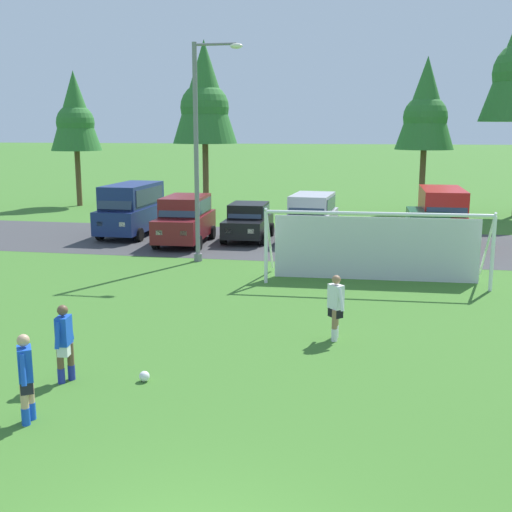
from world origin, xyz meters
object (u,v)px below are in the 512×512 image
(parked_car_slot_left, at_px, (185,219))
(parked_car_slot_right, at_px, (442,215))
(player_winger_left, at_px, (336,307))
(parked_car_slot_center, at_px, (312,217))
(parked_car_slot_far_left, at_px, (132,208))
(street_lamp, at_px, (200,151))
(soccer_goal, at_px, (376,244))
(player_defender_far, at_px, (26,379))
(parked_car_slot_center_left, at_px, (248,221))
(parked_car_slot_center_right, at_px, (427,229))
(player_midfield_center, at_px, (65,343))
(soccer_ball, at_px, (144,376))

(parked_car_slot_left, xyz_separation_m, parked_car_slot_right, (11.40, 1.98, 0.23))
(player_winger_left, relative_size, parked_car_slot_center, 0.35)
(parked_car_slot_center, xyz_separation_m, parked_car_slot_right, (5.86, 0.03, 0.23))
(parked_car_slot_far_left, bearing_deg, street_lamp, -46.80)
(soccer_goal, xyz_separation_m, parked_car_slot_center, (-2.98, 7.77, -0.18))
(player_defender_far, relative_size, parked_car_slot_far_left, 0.34)
(parked_car_slot_center_left, relative_size, parked_car_slot_center_right, 0.99)
(parked_car_slot_far_left, bearing_deg, soccer_goal, -32.63)
(player_midfield_center, relative_size, player_defender_far, 1.00)
(parked_car_slot_center, bearing_deg, parked_car_slot_left, -160.70)
(player_midfield_center, distance_m, player_defender_far, 1.88)
(player_midfield_center, height_order, parked_car_slot_center_left, parked_car_slot_center_left)
(player_winger_left, bearing_deg, street_lamp, 123.98)
(player_winger_left, relative_size, parked_car_slot_left, 0.35)
(parked_car_slot_center_right, height_order, street_lamp, street_lamp)
(parked_car_slot_right, distance_m, street_lamp, 11.52)
(parked_car_slot_left, height_order, parked_car_slot_center_left, parked_car_slot_left)
(soccer_goal, relative_size, player_defender_far, 4.56)
(player_defender_far, bearing_deg, parked_car_slot_far_left, 106.39)
(parked_car_slot_far_left, relative_size, parked_car_slot_center_left, 1.14)
(soccer_ball, bearing_deg, parked_car_slot_center_left, 94.24)
(parked_car_slot_right, bearing_deg, player_winger_left, -104.97)
(parked_car_slot_center_left, relative_size, parked_car_slot_center, 0.90)
(player_defender_far, xyz_separation_m, street_lamp, (-0.73, 14.21, 3.47))
(parked_car_slot_right, bearing_deg, soccer_ball, -113.03)
(soccer_ball, relative_size, player_winger_left, 0.13)
(player_defender_far, xyz_separation_m, parked_car_slot_left, (-2.53, 17.86, 0.29))
(soccer_goal, height_order, parked_car_slot_left, soccer_goal)
(player_defender_far, distance_m, player_winger_left, 7.55)
(parked_car_slot_far_left, xyz_separation_m, parked_car_slot_right, (14.63, 0.28, 0.00))
(street_lamp, bearing_deg, parked_car_slot_right, 30.31)
(parked_car_slot_left, bearing_deg, parked_car_slot_right, 9.83)
(player_winger_left, bearing_deg, soccer_ball, -137.12)
(player_midfield_center, xyz_separation_m, player_defender_far, (0.22, -1.86, 0.00))
(street_lamp, bearing_deg, parked_car_slot_center, 56.09)
(player_defender_far, xyz_separation_m, parked_car_slot_center_right, (8.17, 18.53, 0.05))
(parked_car_slot_left, bearing_deg, parked_car_slot_far_left, 152.24)
(soccer_goal, relative_size, parked_car_slot_center_right, 1.75)
(player_defender_far, bearing_deg, player_midfield_center, 96.88)
(soccer_goal, bearing_deg, street_lamp, 162.06)
(player_midfield_center, height_order, parked_car_slot_center, parked_car_slot_center)
(soccer_goal, bearing_deg, player_midfield_center, -121.46)
(soccer_goal, xyz_separation_m, player_defender_far, (-6.00, -12.03, -0.47))
(soccer_ball, bearing_deg, player_midfield_center, -169.57)
(parked_car_slot_center_right, bearing_deg, parked_car_slot_right, 61.42)
(player_defender_far, bearing_deg, parked_car_slot_center_left, 89.73)
(parked_car_slot_center, bearing_deg, player_defender_far, -98.68)
(player_defender_far, height_order, parked_car_slot_center, parked_car_slot_center)
(soccer_goal, height_order, parked_car_slot_center_right, soccer_goal)
(parked_car_slot_center, bearing_deg, street_lamp, -123.91)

